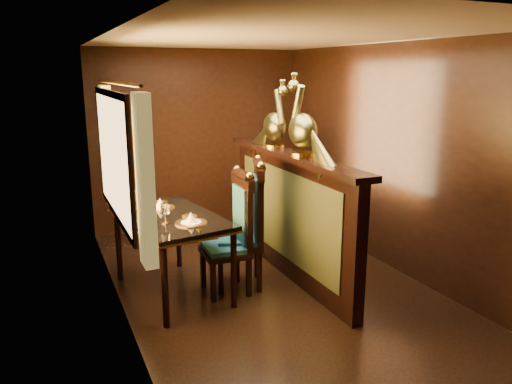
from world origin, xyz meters
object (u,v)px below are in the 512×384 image
dining_table (171,223)px  chair_right (251,220)px  peacock_left (303,115)px  chair_left (236,229)px  peacock_right (275,114)px

dining_table → chair_right: size_ratio=1.11×
dining_table → peacock_left: 1.68m
chair_right → peacock_left: 1.19m
peacock_left → chair_right: bearing=160.8°
chair_left → peacock_left: size_ratio=1.54×
chair_left → chair_right: 0.22m
chair_left → peacock_left: 1.31m
chair_left → chair_right: chair_right is taller
dining_table → peacock_left: (1.30, -0.29, 1.03)m
dining_table → chair_right: bearing=-18.2°
dining_table → chair_right: (0.81, -0.13, -0.04)m
chair_left → peacock_right: bearing=41.0°
chair_right → peacock_right: peacock_right is taller
peacock_right → chair_left: bearing=-141.6°
dining_table → chair_right: chair_right is taller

